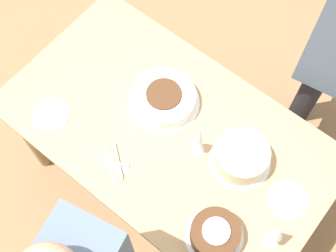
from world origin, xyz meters
The scene contains 10 objects.
ground_plane centered at (0.00, 0.00, 0.00)m, with size 12.00×12.00×0.00m, color #8E6B47.
dining_table centered at (0.00, 0.00, 0.66)m, with size 1.51×0.87×0.78m.
cake_center_white centered at (-0.11, 0.10, 0.82)m, with size 0.33×0.33×0.09m.
cake_front_chocolate centered at (0.45, -0.25, 0.83)m, with size 0.24×0.24×0.11m.
cake_back_decorated centered at (0.34, 0.08, 0.83)m, with size 0.27×0.27×0.12m.
wine_glass_near centered at (0.64, -0.12, 0.93)m, with size 0.07×0.07×0.23m.
wine_glass_far centered at (0.16, 0.01, 0.92)m, with size 0.06×0.06×0.22m.
dessert_plate_left centered at (-0.47, -0.28, 0.78)m, with size 0.17×0.17×0.01m.
dessert_plate_right centered at (0.60, 0.06, 0.78)m, with size 0.18×0.18×0.01m.
fork_pile centered at (-0.08, -0.28, 0.78)m, with size 0.18×0.15×0.01m.
Camera 1 is at (0.55, -0.68, 2.71)m, focal length 50.00 mm.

